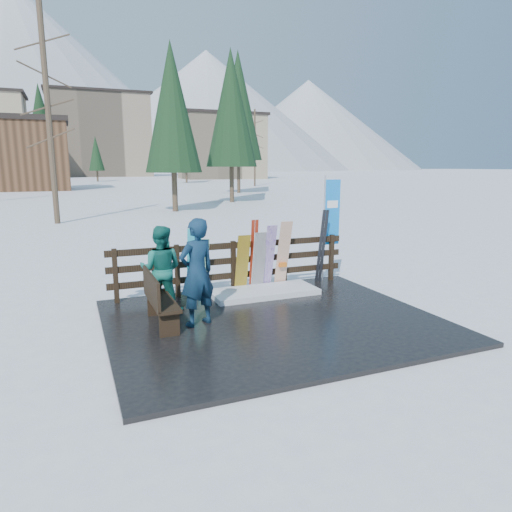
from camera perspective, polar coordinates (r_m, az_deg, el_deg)
name	(u,v)px	position (r m, az deg, el deg)	size (l,w,h in m)	color
ground	(273,323)	(8.67, 2.10, -8.38)	(700.00, 700.00, 0.00)	white
deck	(273,321)	(8.66, 2.10, -8.13)	(6.00, 5.00, 0.08)	black
fence	(233,262)	(10.44, -2.85, -0.79)	(5.60, 0.10, 1.15)	black
snow_patch	(264,292)	(10.22, 0.99, -4.50)	(2.37, 1.00, 0.12)	white
bench	(158,298)	(8.33, -12.19, -5.15)	(0.41, 1.50, 0.97)	black
snowboard_0	(194,263)	(9.94, -7.76, -0.85)	(0.30, 0.03, 1.55)	#27C8E8
snowboard_1	(202,268)	(10.00, -6.81, -1.46)	(0.30, 0.03, 1.31)	white
snowboard_2	(242,263)	(10.29, -1.73, -0.93)	(0.29, 0.03, 1.36)	yellow
snowboard_3	(269,257)	(10.51, 1.62, -0.14)	(0.25, 0.03, 1.56)	silver
snowboard_4	(259,261)	(10.43, 0.37, -0.66)	(0.30, 0.03, 1.39)	black
snowboard_5	(283,254)	(10.65, 3.40, 0.19)	(0.29, 0.03, 1.63)	white
ski_pair_a	(254,255)	(10.43, -0.30, 0.12)	(0.16, 0.21, 1.64)	maroon
ski_pair_b	(322,246)	(11.19, 8.23, 1.20)	(0.17, 0.32, 1.81)	black
rental_flag	(330,216)	(11.43, 9.25, 4.93)	(0.45, 0.04, 2.60)	silver
person_front	(197,272)	(8.16, -7.39, -2.03)	(0.71, 0.46, 1.94)	#11354C
person_back	(161,269)	(9.03, -11.80, -1.65)	(0.83, 0.65, 1.71)	#156457
resort_buildings	(83,137)	(123.12, -20.80, 13.71)	(73.00, 87.60, 22.60)	tan
trees	(140,139)	(56.92, -14.30, 14.01)	(41.99, 68.59, 14.10)	#382B1E
mountains	(48,91)	(339.24, -24.55, 18.25)	(520.00, 260.00, 120.00)	white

